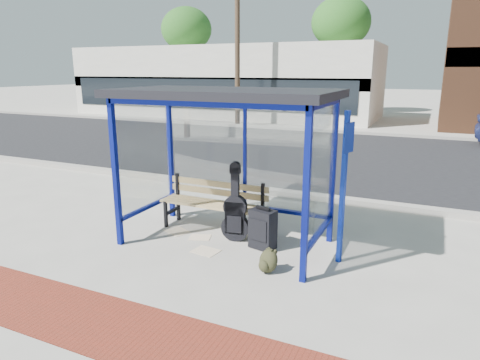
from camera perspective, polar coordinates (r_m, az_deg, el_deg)
The scene contains 19 objects.
ground at distance 6.96m, azimuth -1.90°, elevation -8.31°, with size 120.00×120.00×0.00m, color #B2ADA0.
brick_paver_strip at distance 5.03m, azimuth -15.91°, elevation -18.47°, with size 60.00×1.00×0.01m, color maroon.
curb_near at distance 9.47m, azimuth 5.91°, elevation -1.73°, with size 60.00×0.25×0.12m, color gray.
street_asphalt at distance 14.29m, azimuth 12.52°, elevation 3.29°, with size 60.00×10.00×0.00m, color black.
curb_far at distance 19.23m, azimuth 15.81°, elevation 6.08°, with size 60.00×0.25×0.12m, color gray.
far_sidewalk at distance 21.11m, azimuth 16.63°, elevation 6.58°, with size 60.00×4.00×0.01m, color #B2ADA0.
bus_shelter at distance 6.51m, azimuth -1.77°, elevation 8.98°, with size 3.30×1.80×2.42m.
storefront_white at distance 26.53m, azimuth -2.10°, elevation 12.99°, with size 18.00×6.04×4.00m.
tree_left at distance 32.58m, azimuth -7.15°, elevation 19.25°, with size 3.60×3.60×7.03m.
tree_mid at distance 28.48m, azimuth 13.32°, elevation 19.69°, with size 3.60×3.60×7.03m.
utility_pole_west at distance 21.14m, azimuth -0.35°, elevation 18.33°, with size 1.60×0.24×8.00m.
bench at distance 7.36m, azimuth -3.41°, elevation -2.86°, with size 1.88×0.47×0.89m.
guitar_bag at distance 6.88m, azimuth -0.63°, elevation -4.56°, with size 0.47×0.21×1.23m.
suitcase at distance 6.63m, azimuth 3.03°, elevation -6.57°, with size 0.44×0.33×0.68m.
backpack at distance 5.95m, azimuth 3.72°, elevation -10.79°, with size 0.33×0.31×0.33m.
sign_post at distance 6.06m, azimuth 13.69°, elevation 0.01°, with size 0.12×0.27×2.18m.
newspaper_a at distance 7.47m, azimuth -8.36°, elevation -6.80°, with size 0.39×0.31×0.01m, color white.
newspaper_b at distance 6.65m, azimuth -4.59°, elevation -9.43°, with size 0.39×0.31×0.01m, color white.
newspaper_c at distance 7.17m, azimuth -5.37°, elevation -7.63°, with size 0.35×0.27×0.01m, color white.
Camera 1 is at (2.87, -5.74, 2.70)m, focal length 32.00 mm.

